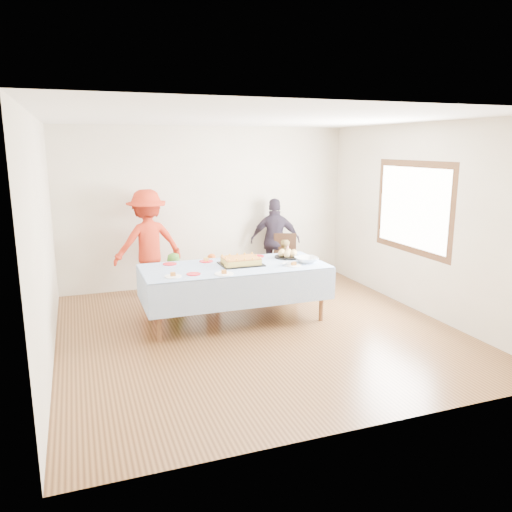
{
  "coord_description": "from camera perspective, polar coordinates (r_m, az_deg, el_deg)",
  "views": [
    {
      "loc": [
        -2.14,
        -5.82,
        2.37
      ],
      "look_at": [
        0.08,
        0.3,
        0.94
      ],
      "focal_mm": 35.0,
      "sensor_mm": 36.0,
      "label": 1
    }
  ],
  "objects": [
    {
      "name": "party_hat",
      "position": [
        7.54,
        3.63,
        0.81
      ],
      "size": [
        0.09,
        0.09,
        0.15
      ],
      "primitive_type": "cone",
      "color": "silver",
      "rests_on": "party_table"
    },
    {
      "name": "plate_white_right",
      "position": [
        6.79,
        4.34,
        -1.09
      ],
      "size": [
        0.2,
        0.2,
        0.01
      ],
      "primitive_type": "cylinder",
      "color": "white",
      "rests_on": "party_table"
    },
    {
      "name": "adult_left",
      "position": [
        8.15,
        -12.24,
        1.43
      ],
      "size": [
        1.19,
        0.8,
        1.71
      ],
      "primitive_type": "imported",
      "rotation": [
        0.0,
        0.0,
        3.3
      ],
      "color": "red",
      "rests_on": "ground"
    },
    {
      "name": "party_table",
      "position": [
        6.81,
        -2.47,
        -1.56
      ],
      "size": [
        2.5,
        1.1,
        0.78
      ],
      "color": "#56321D",
      "rests_on": "ground"
    },
    {
      "name": "punch_bowl",
      "position": [
        7.01,
        5.77,
        -0.43
      ],
      "size": [
        0.31,
        0.31,
        0.08
      ],
      "primitive_type": "imported",
      "color": "silver",
      "rests_on": "party_table"
    },
    {
      "name": "room_walls",
      "position": [
        6.25,
        0.67,
        6.93
      ],
      "size": [
        5.04,
        5.04,
        2.72
      ],
      "color": "#C1B39D",
      "rests_on": "ground"
    },
    {
      "name": "toddler_left",
      "position": [
        7.61,
        -5.08,
        -2.64
      ],
      "size": [
        0.34,
        0.28,
        0.8
      ],
      "primitive_type": "imported",
      "rotation": [
        0.0,
        0.0,
        2.77
      ],
      "color": "#D2561A",
      "rests_on": "ground"
    },
    {
      "name": "plate_red_far_b",
      "position": [
        7.06,
        -5.71,
        -0.6
      ],
      "size": [
        0.19,
        0.19,
        0.01
      ],
      "primitive_type": "cylinder",
      "color": "red",
      "rests_on": "party_table"
    },
    {
      "name": "fork_pile",
      "position": [
        6.82,
        3.59,
        -0.8
      ],
      "size": [
        0.24,
        0.18,
        0.07
      ],
      "primitive_type": null,
      "color": "white",
      "rests_on": "party_table"
    },
    {
      "name": "plate_red_near",
      "position": [
        6.38,
        -7.15,
        -2.05
      ],
      "size": [
        0.18,
        0.18,
        0.01
      ],
      "primitive_type": "cylinder",
      "color": "red",
      "rests_on": "party_table"
    },
    {
      "name": "plate_red_far_d",
      "position": [
        7.35,
        0.17,
        -0.02
      ],
      "size": [
        0.2,
        0.2,
        0.01
      ],
      "primitive_type": "cylinder",
      "color": "red",
      "rests_on": "party_table"
    },
    {
      "name": "adult_right",
      "position": [
        8.82,
        2.21,
        1.78
      ],
      "size": [
        0.94,
        0.64,
        1.49
      ],
      "primitive_type": "imported",
      "rotation": [
        0.0,
        0.0,
        2.79
      ],
      "color": "#2D2533",
      "rests_on": "ground"
    },
    {
      "name": "plate_white_mid",
      "position": [
        6.35,
        -3.68,
        -2.05
      ],
      "size": [
        0.24,
        0.24,
        0.01
      ],
      "primitive_type": "cylinder",
      "color": "white",
      "rests_on": "party_table"
    },
    {
      "name": "plate_white_left",
      "position": [
        6.3,
        -9.46,
        -2.3
      ],
      "size": [
        0.21,
        0.21,
        0.01
      ],
      "primitive_type": "cylinder",
      "color": "white",
      "rests_on": "party_table"
    },
    {
      "name": "toddler_right",
      "position": [
        8.46,
        3.18,
        -0.92
      ],
      "size": [
        0.45,
        0.37,
        0.84
      ],
      "primitive_type": "imported",
      "rotation": [
        0.0,
        0.0,
        3.01
      ],
      "color": "tan",
      "rests_on": "ground"
    },
    {
      "name": "plate_red_far_c",
      "position": [
        7.2,
        -3.17,
        -0.31
      ],
      "size": [
        0.17,
        0.17,
        0.01
      ],
      "primitive_type": "cylinder",
      "color": "red",
      "rests_on": "party_table"
    },
    {
      "name": "plate_red_far_a",
      "position": [
        6.97,
        -9.83,
        -0.9
      ],
      "size": [
        0.19,
        0.19,
        0.01
      ],
      "primitive_type": "cylinder",
      "color": "red",
      "rests_on": "party_table"
    },
    {
      "name": "toddler_mid",
      "position": [
        7.52,
        -9.3,
        -2.78
      ],
      "size": [
        0.42,
        0.29,
        0.84
      ],
      "primitive_type": "imported",
      "rotation": [
        0.0,
        0.0,
        3.08
      ],
      "color": "#417627",
      "rests_on": "ground"
    },
    {
      "name": "dining_chair",
      "position": [
        8.65,
        3.32,
        -0.09
      ],
      "size": [
        0.51,
        0.51,
        0.9
      ],
      "rotation": [
        0.0,
        0.0,
        -0.4
      ],
      "color": "black",
      "rests_on": "ground"
    },
    {
      "name": "ground",
      "position": [
        6.64,
        0.2,
        -8.49
      ],
      "size": [
        5.0,
        5.0,
        0.0
      ],
      "primitive_type": "plane",
      "color": "#4A2B15",
      "rests_on": "ground"
    },
    {
      "name": "birthday_cake",
      "position": [
        6.85,
        -1.73,
        -0.6
      ],
      "size": [
        0.57,
        0.44,
        0.1
      ],
      "color": "black",
      "rests_on": "party_table"
    },
    {
      "name": "rolls_tray",
      "position": [
        7.29,
        3.63,
        0.19
      ],
      "size": [
        0.38,
        0.38,
        0.11
      ],
      "color": "black",
      "rests_on": "party_table"
    }
  ]
}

